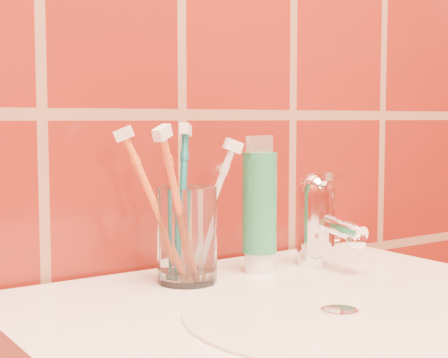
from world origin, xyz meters
TOP-DOWN VIEW (x-y plane):
  - glass_tumbler at (-0.05, 1.10)m, footprint 0.07×0.07m
  - toothpaste_tube at (0.05, 1.10)m, footprint 0.05×0.04m
  - faucet at (0.14, 1.09)m, footprint 0.05×0.11m
  - toothbrush_0 at (-0.02, 1.10)m, footprint 0.12×0.11m
  - toothbrush_1 at (-0.04, 1.13)m, footprint 0.10×0.10m
  - toothbrush_2 at (-0.09, 1.11)m, footprint 0.15×0.14m
  - toothbrush_3 at (-0.07, 1.08)m, footprint 0.13×0.12m

SIDE VIEW (x-z plane):
  - glass_tumbler at x=-0.05m, z-range 0.85..0.96m
  - faucet at x=0.14m, z-range 0.85..0.97m
  - toothpaste_tube at x=0.05m, z-range 0.84..1.01m
  - toothbrush_0 at x=-0.02m, z-range 0.84..1.02m
  - toothbrush_2 at x=-0.09m, z-range 0.84..1.03m
  - toothbrush_3 at x=-0.07m, z-range 0.84..1.03m
  - toothbrush_1 at x=-0.04m, z-range 0.84..1.04m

